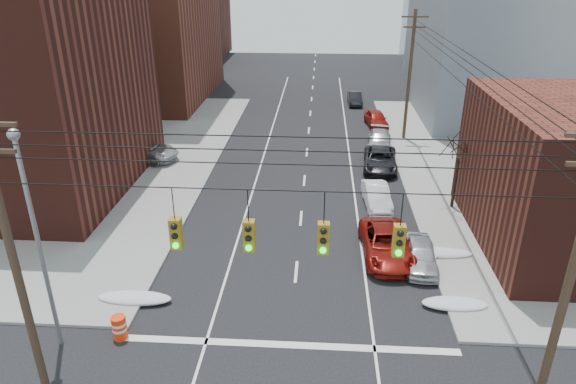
# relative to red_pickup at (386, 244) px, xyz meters

# --- Properties ---
(building_brick_far) EXTENTS (22.00, 18.00, 12.00)m
(building_brick_far) POSITION_rel_red_pickup_xyz_m (-30.73, 60.15, 5.24)
(building_brick_far) COLOR #471B15
(building_brick_far) RESTS_ON ground
(utility_pole_left) EXTENTS (2.20, 0.28, 11.00)m
(utility_pole_left) POSITION_rel_red_pickup_xyz_m (-13.23, -10.85, 5.02)
(utility_pole_left) COLOR #473323
(utility_pole_left) RESTS_ON ground
(utility_pole_right) EXTENTS (2.20, 0.28, 11.00)m
(utility_pole_right) POSITION_rel_red_pickup_xyz_m (3.77, -10.85, 5.02)
(utility_pole_right) COLOR #473323
(utility_pole_right) RESTS_ON ground
(utility_pole_far) EXTENTS (2.20, 0.28, 11.00)m
(utility_pole_far) POSITION_rel_red_pickup_xyz_m (3.77, 20.15, 5.02)
(utility_pole_far) COLOR #473323
(utility_pole_far) RESTS_ON ground
(traffic_signals) EXTENTS (17.00, 0.42, 2.02)m
(traffic_signals) POSITION_rel_red_pickup_xyz_m (-4.64, -10.88, 6.41)
(traffic_signals) COLOR black
(traffic_signals) RESTS_ON ground
(street_light) EXTENTS (0.44, 0.44, 9.32)m
(street_light) POSITION_rel_red_pickup_xyz_m (-14.23, -7.85, 4.78)
(street_light) COLOR gray
(street_light) RESTS_ON ground
(bare_tree) EXTENTS (2.09, 2.20, 4.93)m
(bare_tree) POSITION_rel_red_pickup_xyz_m (4.85, 6.15, 1.56)
(bare_tree) COLOR black
(bare_tree) RESTS_ON ground
(snow_nw) EXTENTS (3.50, 1.08, 0.42)m
(snow_nw) POSITION_rel_red_pickup_xyz_m (-12.13, -4.85, -0.55)
(snow_nw) COLOR silver
(snow_nw) RESTS_ON ground
(snow_ne) EXTENTS (3.00, 1.08, 0.42)m
(snow_ne) POSITION_rel_red_pickup_xyz_m (2.67, -4.35, -0.55)
(snow_ne) COLOR silver
(snow_ne) RESTS_ON ground
(snow_east_far) EXTENTS (4.00, 1.08, 0.42)m
(snow_east_far) POSITION_rel_red_pickup_xyz_m (2.67, 0.15, -0.55)
(snow_east_far) COLOR silver
(snow_east_far) RESTS_ON ground
(red_pickup) EXTENTS (2.77, 5.58, 1.52)m
(red_pickup) POSITION_rel_red_pickup_xyz_m (0.00, 0.00, 0.00)
(red_pickup) COLOR maroon
(red_pickup) RESTS_ON ground
(parked_car_a) EXTENTS (1.87, 4.08, 1.36)m
(parked_car_a) POSITION_rel_red_pickup_xyz_m (1.67, -0.90, -0.08)
(parked_car_a) COLOR silver
(parked_car_a) RESTS_ON ground
(parked_car_b) EXTENTS (1.77, 4.30, 1.38)m
(parked_car_b) POSITION_rel_red_pickup_xyz_m (0.07, 6.25, -0.07)
(parked_car_b) COLOR white
(parked_car_b) RESTS_ON ground
(parked_car_c) EXTENTS (2.89, 5.50, 1.47)m
(parked_car_c) POSITION_rel_red_pickup_xyz_m (0.94, 12.87, -0.02)
(parked_car_c) COLOR black
(parked_car_c) RESTS_ON ground
(parked_car_d) EXTENTS (2.43, 4.96, 1.39)m
(parked_car_d) POSITION_rel_red_pickup_xyz_m (1.35, 17.66, -0.07)
(parked_car_d) COLOR #ADAEB2
(parked_car_d) RESTS_ON ground
(parked_car_e) EXTENTS (2.30, 4.55, 1.48)m
(parked_car_e) POSITION_rel_red_pickup_xyz_m (1.67, 23.98, -0.02)
(parked_car_e) COLOR maroon
(parked_car_e) RESTS_ON ground
(parked_car_f) EXTENTS (1.56, 4.14, 1.35)m
(parked_car_f) POSITION_rel_red_pickup_xyz_m (0.07, 32.11, -0.09)
(parked_car_f) COLOR black
(parked_car_f) RESTS_ON ground
(lot_car_a) EXTENTS (4.97, 2.49, 1.57)m
(lot_car_a) POSITION_rel_red_pickup_xyz_m (-19.87, 5.46, 0.17)
(lot_car_a) COLOR silver
(lot_car_a) RESTS_ON sidewalk_nw
(lot_car_b) EXTENTS (6.12, 3.72, 1.59)m
(lot_car_b) POSITION_rel_red_pickup_xyz_m (-17.61, 13.20, 0.18)
(lot_car_b) COLOR #A4A4A9
(lot_car_b) RESTS_ON sidewalk_nw
(lot_car_c) EXTENTS (5.49, 3.83, 1.48)m
(lot_car_c) POSITION_rel_red_pickup_xyz_m (-20.81, 8.91, 0.13)
(lot_car_c) COLOR black
(lot_car_c) RESTS_ON sidewalk_nw
(lot_car_d) EXTENTS (4.66, 2.58, 1.50)m
(lot_car_d) POSITION_rel_red_pickup_xyz_m (-21.76, 9.43, 0.14)
(lot_car_d) COLOR silver
(lot_car_d) RESTS_ON sidewalk_nw
(construction_barrel) EXTENTS (0.78, 0.78, 1.08)m
(construction_barrel) POSITION_rel_red_pickup_xyz_m (-11.88, -7.35, -0.21)
(construction_barrel) COLOR #F8350D
(construction_barrel) RESTS_ON ground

